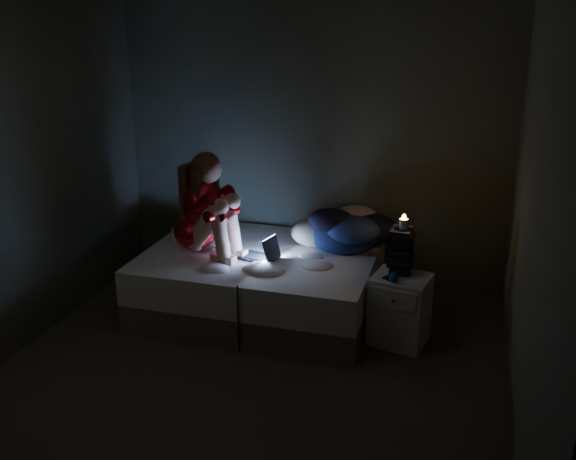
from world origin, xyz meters
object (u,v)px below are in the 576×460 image
at_px(bed, 261,282).
at_px(woman, 194,202).
at_px(candle, 404,223).
at_px(laptop, 258,246).
at_px(phone, 392,278).
at_px(nightstand, 400,310).

bearing_deg(bed, woman, -167.23).
relative_size(bed, candle, 24.22).
bearing_deg(laptop, candle, 12.40).
bearing_deg(woman, laptop, 12.00).
xyz_separation_m(bed, laptop, (0.03, -0.13, 0.37)).
relative_size(bed, woman, 2.18).
relative_size(laptop, phone, 2.19).
bearing_deg(nightstand, candle, 112.50).
xyz_separation_m(woman, nightstand, (1.76, -0.12, -0.70)).
bearing_deg(woman, bed, 25.69).
relative_size(woman, phone, 6.34).
relative_size(bed, laptop, 6.31).
bearing_deg(candle, laptop, 179.37).
bearing_deg(bed, laptop, -78.30).
bearing_deg(woman, phone, 7.23).
distance_m(bed, candle, 1.40).
bearing_deg(phone, bed, -172.11).
relative_size(candle, phone, 0.57).
height_order(laptop, candle, candle).
distance_m(bed, phone, 1.23).
height_order(bed, woman, woman).
bearing_deg(candle, woman, 179.27).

